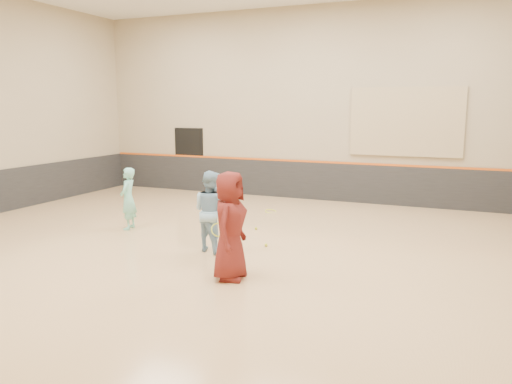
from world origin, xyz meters
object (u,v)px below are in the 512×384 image
at_px(spare_racket, 271,209).
at_px(instructor, 211,211).
at_px(girl, 128,199).
at_px(young_man, 230,226).

bearing_deg(spare_racket, instructor, -86.39).
height_order(girl, spare_racket, girl).
bearing_deg(girl, instructor, 57.29).
bearing_deg(instructor, spare_racket, -67.25).
xyz_separation_m(girl, spare_racket, (2.47, 3.17, -0.66)).
relative_size(instructor, young_man, 0.89).
xyz_separation_m(young_man, spare_racket, (-1.34, 5.42, -0.85)).
bearing_deg(young_man, spare_racket, 6.58).
bearing_deg(girl, young_man, 44.62).
height_order(girl, instructor, instructor).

